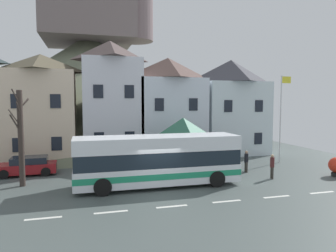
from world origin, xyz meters
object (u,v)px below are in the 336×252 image
at_px(public_bench, 153,159).
at_px(pedestrian_02, 272,165).
at_px(hilltop_castle, 90,84).
at_px(parked_car_02, 27,166).
at_px(bare_tree_02, 21,137).
at_px(transit_bus, 158,161).
at_px(townhouse_03, 168,107).
at_px(pedestrian_03, 219,162).
at_px(parked_car_00, 208,156).
at_px(townhouse_01, 42,108).
at_px(pedestrian_00, 246,161).
at_px(flagpole, 281,113).
at_px(townhouse_02, 111,100).
at_px(bus_shelter, 183,128).
at_px(townhouse_04, 230,107).
at_px(pedestrian_01, 232,162).

bearing_deg(public_bench, pedestrian_02, -44.85).
distance_m(hilltop_castle, parked_car_02, 24.64).
bearing_deg(bare_tree_02, transit_bus, -14.68).
xyz_separation_m(townhouse_03, parked_car_02, (-11.82, -5.27, -4.04)).
bearing_deg(public_bench, pedestrian_03, -48.02).
bearing_deg(parked_car_00, townhouse_01, 157.94).
bearing_deg(parked_car_02, pedestrian_00, 165.69).
xyz_separation_m(pedestrian_00, pedestrian_02, (0.70, -2.21, 0.13)).
distance_m(hilltop_castle, bare_tree_02, 26.99).
distance_m(pedestrian_02, flagpole, 6.99).
xyz_separation_m(transit_bus, public_bench, (1.10, 6.36, -1.10)).
distance_m(townhouse_02, pedestrian_02, 15.53).
height_order(bus_shelter, parked_car_02, bus_shelter).
xyz_separation_m(townhouse_04, parked_car_00, (-4.31, -4.53, -4.09)).
relative_size(pedestrian_02, bare_tree_02, 0.28).
distance_m(townhouse_01, flagpole, 20.75).
xyz_separation_m(parked_car_00, pedestrian_03, (-0.70, -3.82, 0.25)).
bearing_deg(transit_bus, pedestrian_03, 21.48).
bearing_deg(pedestrian_01, townhouse_03, 105.59).
distance_m(pedestrian_02, bare_tree_02, 16.29).
bearing_deg(bare_tree_02, townhouse_03, 35.72).
distance_m(hilltop_castle, public_bench, 23.54).
distance_m(townhouse_03, pedestrian_02, 12.25).
bearing_deg(public_bench, bare_tree_02, -155.28).
height_order(townhouse_04, pedestrian_02, townhouse_04).
bearing_deg(bare_tree_02, public_bench, 24.72).
bearing_deg(pedestrian_01, bare_tree_02, 178.44).
relative_size(hilltop_castle, pedestrian_00, 27.20).
bearing_deg(bare_tree_02, pedestrian_00, -0.99).
distance_m(hilltop_castle, flagpole, 28.59).
relative_size(townhouse_01, townhouse_03, 0.99).
height_order(townhouse_01, flagpole, townhouse_01).
distance_m(transit_bus, pedestrian_00, 7.43).
relative_size(hilltop_castle, public_bench, 26.02).
distance_m(townhouse_04, hilltop_castle, 22.68).
relative_size(transit_bus, pedestrian_00, 6.30).
bearing_deg(townhouse_03, public_bench, -120.29).
bearing_deg(townhouse_04, hilltop_castle, 126.91).
xyz_separation_m(townhouse_02, pedestrian_03, (6.96, -8.90, -4.54)).
height_order(townhouse_04, bare_tree_02, townhouse_04).
xyz_separation_m(townhouse_03, transit_bus, (-3.50, -10.47, -3.12)).
height_order(townhouse_02, bus_shelter, townhouse_02).
relative_size(parked_car_00, parked_car_02, 1.00).
height_order(townhouse_02, parked_car_02, townhouse_02).
bearing_deg(hilltop_castle, transit_bus, -83.07).
relative_size(townhouse_01, hilltop_castle, 0.21).
bearing_deg(pedestrian_02, pedestrian_01, 132.45).
xyz_separation_m(townhouse_04, parked_car_02, (-18.37, -5.13, -4.05)).
height_order(townhouse_02, pedestrian_02, townhouse_02).
bearing_deg(pedestrian_00, hilltop_castle, 111.84).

